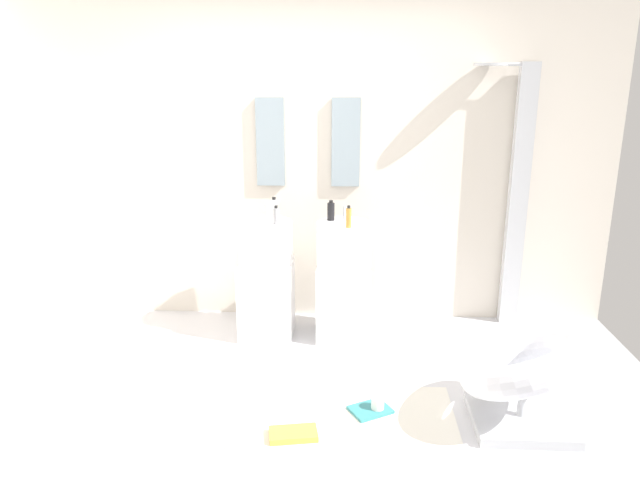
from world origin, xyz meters
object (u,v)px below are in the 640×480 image
object	(u,v)px
magazine_ochre	(293,434)
soap_bottle_white	(274,208)
soap_bottle_black	(331,211)
soap_bottle_grey	(276,215)
magazine_teal	(370,410)
coffee_mug	(378,404)
shower_column	(517,192)
pedestal_sink_left	(266,279)
lounge_chair	(525,370)
soap_bottle_amber	(349,217)
pedestal_sink_right	(344,280)

from	to	relation	value
magazine_ochre	soap_bottle_white	xyz separation A→B (m)	(-0.28, 1.48, 0.95)
soap_bottle_black	soap_bottle_grey	bearing A→B (deg)	-162.02
soap_bottle_grey	soap_bottle_black	distance (m)	0.42
magazine_teal	soap_bottle_black	bearing A→B (deg)	74.15
magazine_teal	coffee_mug	distance (m)	0.06
magazine_ochre	magazine_teal	bearing A→B (deg)	22.91
shower_column	magazine_ochre	size ratio (longest dim) A/B	7.64
shower_column	magazine_ochre	distance (m)	2.55
magazine_ochre	pedestal_sink_left	bearing A→B (deg)	93.65
soap_bottle_grey	soap_bottle_black	size ratio (longest dim) A/B	0.90
coffee_mug	soap_bottle_grey	xyz separation A→B (m)	(-0.72, 1.01, 0.91)
pedestal_sink_left	lounge_chair	distance (m)	2.00
pedestal_sink_left	soap_bottle_white	bearing A→B (deg)	65.73
pedestal_sink_left	lounge_chair	xyz separation A→B (m)	(1.64, -1.15, -0.11)
coffee_mug	soap_bottle_amber	xyz separation A→B (m)	(-0.19, 0.93, 0.93)
shower_column	coffee_mug	size ratio (longest dim) A/B	22.84
shower_column	soap_bottle_white	world-z (taller)	shower_column
magazine_teal	coffee_mug	xyz separation A→B (m)	(0.04, 0.00, 0.04)
shower_column	soap_bottle_black	world-z (taller)	shower_column
shower_column	soap_bottle_amber	xyz separation A→B (m)	(-1.29, -0.49, -0.10)
lounge_chair	soap_bottle_black	world-z (taller)	soap_bottle_black
soap_bottle_grey	pedestal_sink_right	bearing A→B (deg)	6.83
pedestal_sink_left	soap_bottle_amber	distance (m)	0.82
magazine_ochre	soap_bottle_black	xyz separation A→B (m)	(0.15, 1.43, 0.95)
shower_column	soap_bottle_black	distance (m)	1.46
pedestal_sink_left	coffee_mug	bearing A→B (deg)	-52.77
magazine_teal	soap_bottle_grey	xyz separation A→B (m)	(-0.68, 1.02, 0.95)
pedestal_sink_left	coffee_mug	xyz separation A→B (m)	(0.82, -1.07, -0.40)
pedestal_sink_left	pedestal_sink_right	world-z (taller)	same
lounge_chair	soap_bottle_grey	bearing A→B (deg)	144.75
lounge_chair	soap_bottle_grey	size ratio (longest dim) A/B	7.95
magazine_teal	coffee_mug	world-z (taller)	coffee_mug
lounge_chair	soap_bottle_black	bearing A→B (deg)	133.29
coffee_mug	soap_bottle_black	xyz separation A→B (m)	(-0.33, 1.14, 0.92)
shower_column	lounge_chair	world-z (taller)	shower_column
soap_bottle_black	soap_bottle_white	size ratio (longest dim) A/B	0.95
shower_column	coffee_mug	distance (m)	2.07
pedestal_sink_left	soap_bottle_amber	world-z (taller)	soap_bottle_amber
magazine_ochre	soap_bottle_amber	size ratio (longest dim) A/B	1.68
pedestal_sink_right	magazine_ochre	distance (m)	1.45
magazine_ochre	soap_bottle_black	world-z (taller)	soap_bottle_black
soap_bottle_amber	pedestal_sink_left	bearing A→B (deg)	167.15
soap_bottle_grey	pedestal_sink_left	bearing A→B (deg)	147.53
soap_bottle_black	soap_bottle_amber	bearing A→B (deg)	-57.65
soap_bottle_amber	magazine_teal	bearing A→B (deg)	-80.88
pedestal_sink_left	shower_column	distance (m)	2.04
pedestal_sink_right	magazine_teal	size ratio (longest dim) A/B	4.33
pedestal_sink_right	coffee_mug	distance (m)	1.17
soap_bottle_grey	soap_bottle_black	world-z (taller)	soap_bottle_black
magazine_teal	soap_bottle_amber	world-z (taller)	soap_bottle_amber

